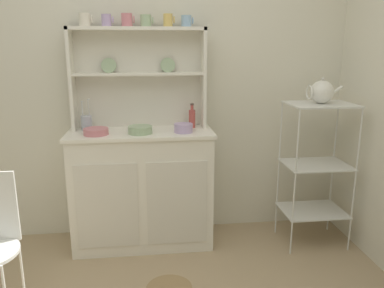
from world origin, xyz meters
The scene contains 16 objects.
wall_back centered at (0.00, 1.62, 1.25)m, with size 3.84×0.05×2.50m, color silver.
hutch_cabinet centered at (-0.03, 1.37, 0.46)m, with size 1.06×0.45×0.89m.
hutch_shelf_unit centered at (-0.03, 1.53, 1.32)m, with size 0.99×0.18×0.74m.
bakers_rack centered at (1.28, 1.22, 0.67)m, with size 0.47×0.36×1.09m.
cup_cream_0 centered at (-0.39, 1.49, 1.68)m, with size 0.09×0.08×0.09m.
cup_lilac_1 centered at (-0.24, 1.49, 1.67)m, with size 0.08×0.07×0.08m.
cup_rose_2 centered at (-0.10, 1.49, 1.68)m, with size 0.09×0.08×0.09m.
cup_sage_3 centered at (0.04, 1.49, 1.67)m, with size 0.09×0.08×0.08m.
cup_gold_4 centered at (0.20, 1.49, 1.68)m, with size 0.08×0.07×0.09m.
cup_sky_5 centered at (0.33, 1.49, 1.67)m, with size 0.09×0.07×0.08m.
bowl_mixing_large centered at (-0.34, 1.29, 0.91)m, with size 0.17×0.17×0.05m, color #D17A84.
bowl_floral_medium centered at (-0.03, 1.29, 0.92)m, with size 0.17×0.17×0.05m, color #9EB78E.
bowl_cream_small centered at (0.28, 1.29, 0.92)m, with size 0.13×0.13×0.06m, color #B79ECC.
jam_bottle centered at (0.36, 1.45, 0.97)m, with size 0.05×0.05×0.18m.
utensil_jar centered at (-0.42, 1.45, 0.95)m, with size 0.08×0.08×0.23m.
porcelain_teapot centered at (1.27, 1.22, 1.18)m, with size 0.26×0.17×0.19m.
Camera 1 is at (0.01, -1.43, 1.50)m, focal length 36.37 mm.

